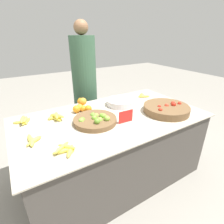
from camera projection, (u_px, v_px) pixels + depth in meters
ground_plane at (112, 172)px, 2.08m from camera, size 12.00×12.00×0.00m
market_table at (112, 146)px, 1.92m from camera, size 1.88×1.05×0.74m
lime_bowl at (95, 120)px, 1.64m from camera, size 0.41×0.41×0.09m
tomato_basket at (166, 109)px, 1.85m from camera, size 0.48×0.48×0.11m
orange_pile at (82, 106)px, 1.87m from camera, size 0.19×0.20×0.14m
metal_bowl at (121, 102)px, 2.04m from camera, size 0.33×0.33×0.07m
price_sign at (126, 117)px, 1.63m from camera, size 0.15×0.01×0.12m
banana_bunch_front_right at (56, 117)px, 1.70m from camera, size 0.15×0.21×0.06m
banana_bunch_middle_left at (66, 149)px, 1.24m from camera, size 0.17×0.17×0.05m
banana_bunch_middle_right at (24, 120)px, 1.63m from camera, size 0.17×0.16×0.06m
banana_bunch_back_center at (143, 95)px, 2.31m from camera, size 0.16×0.17×0.03m
banana_bunch_front_left at (32, 140)px, 1.35m from camera, size 0.14×0.19×0.03m
vendor_person at (85, 89)px, 2.50m from camera, size 0.33×0.33×1.67m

